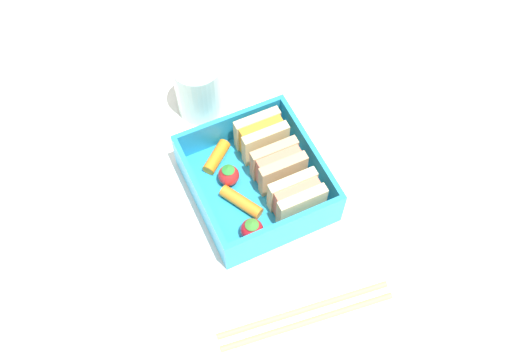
{
  "coord_description": "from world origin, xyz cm",
  "views": [
    {
      "loc": [
        30.51,
        -14.28,
        60.74
      ],
      "look_at": [
        0.0,
        0.0,
        2.7
      ],
      "focal_mm": 40.0,
      "sensor_mm": 36.0,
      "label": 1
    }
  ],
  "objects_px": {
    "folded_napkin": "(107,221)",
    "carrot_stick_left": "(217,157)",
    "chopstick_pair": "(306,315)",
    "drinking_glass": "(199,88)",
    "sandwich_center": "(297,198)",
    "sandwich_center_left": "(278,166)",
    "carrot_stick_far_left": "(241,202)",
    "strawberry_left": "(229,175)",
    "sandwich_left": "(261,136)",
    "strawberry_far_left": "(252,229)"
  },
  "relations": [
    {
      "from": "folded_napkin",
      "to": "carrot_stick_left",
      "type": "bearing_deg",
      "value": 96.29
    },
    {
      "from": "chopstick_pair",
      "to": "drinking_glass",
      "type": "xyz_separation_m",
      "value": [
        -0.31,
        0.0,
        0.04
      ]
    },
    {
      "from": "sandwich_center",
      "to": "folded_napkin",
      "type": "xyz_separation_m",
      "value": [
        -0.08,
        -0.21,
        -0.03
      ]
    },
    {
      "from": "sandwich_center_left",
      "to": "folded_napkin",
      "type": "relative_size",
      "value": 0.42
    },
    {
      "from": "carrot_stick_left",
      "to": "carrot_stick_far_left",
      "type": "height_order",
      "value": "same"
    },
    {
      "from": "carrot_stick_left",
      "to": "chopstick_pair",
      "type": "distance_m",
      "value": 0.22
    },
    {
      "from": "sandwich_center_left",
      "to": "strawberry_left",
      "type": "xyz_separation_m",
      "value": [
        -0.02,
        -0.06,
        -0.01
      ]
    },
    {
      "from": "sandwich_left",
      "to": "drinking_glass",
      "type": "relative_size",
      "value": 0.72
    },
    {
      "from": "sandwich_center",
      "to": "drinking_glass",
      "type": "relative_size",
      "value": 0.72
    },
    {
      "from": "sandwich_left",
      "to": "chopstick_pair",
      "type": "xyz_separation_m",
      "value": [
        0.21,
        -0.05,
        -0.03
      ]
    },
    {
      "from": "folded_napkin",
      "to": "sandwich_center",
      "type": "bearing_deg",
      "value": 67.99
    },
    {
      "from": "sandwich_center_left",
      "to": "chopstick_pair",
      "type": "bearing_deg",
      "value": -15.74
    },
    {
      "from": "carrot_stick_left",
      "to": "folded_napkin",
      "type": "height_order",
      "value": "carrot_stick_left"
    },
    {
      "from": "sandwich_left",
      "to": "carrot_stick_left",
      "type": "relative_size",
      "value": 1.3
    },
    {
      "from": "carrot_stick_left",
      "to": "strawberry_left",
      "type": "distance_m",
      "value": 0.03
    },
    {
      "from": "sandwich_center",
      "to": "strawberry_far_left",
      "type": "relative_size",
      "value": 1.81
    },
    {
      "from": "sandwich_center",
      "to": "strawberry_left",
      "type": "relative_size",
      "value": 1.85
    },
    {
      "from": "folded_napkin",
      "to": "chopstick_pair",
      "type": "bearing_deg",
      "value": 38.64
    },
    {
      "from": "sandwich_left",
      "to": "strawberry_left",
      "type": "bearing_deg",
      "value": -63.77
    },
    {
      "from": "sandwich_center_left",
      "to": "folded_napkin",
      "type": "bearing_deg",
      "value": -99.99
    },
    {
      "from": "carrot_stick_left",
      "to": "drinking_glass",
      "type": "relative_size",
      "value": 0.56
    },
    {
      "from": "strawberry_far_left",
      "to": "drinking_glass",
      "type": "distance_m",
      "value": 0.2
    },
    {
      "from": "sandwich_center_left",
      "to": "carrot_stick_far_left",
      "type": "bearing_deg",
      "value": -73.58
    },
    {
      "from": "sandwich_center",
      "to": "carrot_stick_left",
      "type": "bearing_deg",
      "value": -150.01
    },
    {
      "from": "sandwich_center",
      "to": "strawberry_left",
      "type": "height_order",
      "value": "sandwich_center"
    },
    {
      "from": "sandwich_center_left",
      "to": "carrot_stick_left",
      "type": "bearing_deg",
      "value": -132.49
    },
    {
      "from": "sandwich_center",
      "to": "drinking_glass",
      "type": "distance_m",
      "value": 0.2
    },
    {
      "from": "strawberry_far_left",
      "to": "folded_napkin",
      "type": "xyz_separation_m",
      "value": [
        -0.09,
        -0.15,
        -0.02
      ]
    },
    {
      "from": "sandwich_center",
      "to": "folded_napkin",
      "type": "bearing_deg",
      "value": -112.01
    },
    {
      "from": "strawberry_far_left",
      "to": "chopstick_pair",
      "type": "distance_m",
      "value": 0.11
    },
    {
      "from": "sandwich_left",
      "to": "folded_napkin",
      "type": "distance_m",
      "value": 0.21
    },
    {
      "from": "carrot_stick_far_left",
      "to": "folded_napkin",
      "type": "distance_m",
      "value": 0.16
    },
    {
      "from": "sandwich_center_left",
      "to": "folded_napkin",
      "type": "xyz_separation_m",
      "value": [
        -0.04,
        -0.21,
        -0.03
      ]
    },
    {
      "from": "sandwich_left",
      "to": "strawberry_far_left",
      "type": "relative_size",
      "value": 1.81
    },
    {
      "from": "sandwich_left",
      "to": "folded_napkin",
      "type": "height_order",
      "value": "sandwich_left"
    },
    {
      "from": "strawberry_far_left",
      "to": "chopstick_pair",
      "type": "relative_size",
      "value": 0.16
    },
    {
      "from": "chopstick_pair",
      "to": "folded_napkin",
      "type": "distance_m",
      "value": 0.26
    },
    {
      "from": "sandwich_center_left",
      "to": "drinking_glass",
      "type": "relative_size",
      "value": 0.72
    },
    {
      "from": "strawberry_left",
      "to": "chopstick_pair",
      "type": "xyz_separation_m",
      "value": [
        0.18,
        0.01,
        -0.02
      ]
    },
    {
      "from": "sandwich_center_left",
      "to": "chopstick_pair",
      "type": "distance_m",
      "value": 0.17
    },
    {
      "from": "carrot_stick_far_left",
      "to": "chopstick_pair",
      "type": "bearing_deg",
      "value": 3.77
    },
    {
      "from": "sandwich_left",
      "to": "sandwich_center",
      "type": "distance_m",
      "value": 0.09
    },
    {
      "from": "strawberry_left",
      "to": "folded_napkin",
      "type": "height_order",
      "value": "strawberry_left"
    },
    {
      "from": "sandwich_center_left",
      "to": "strawberry_far_left",
      "type": "bearing_deg",
      "value": -46.92
    },
    {
      "from": "sandwich_center_left",
      "to": "carrot_stick_left",
      "type": "height_order",
      "value": "sandwich_center_left"
    },
    {
      "from": "chopstick_pair",
      "to": "drinking_glass",
      "type": "distance_m",
      "value": 0.31
    },
    {
      "from": "sandwich_left",
      "to": "folded_napkin",
      "type": "relative_size",
      "value": 0.42
    },
    {
      "from": "chopstick_pair",
      "to": "strawberry_left",
      "type": "bearing_deg",
      "value": -177.0
    },
    {
      "from": "carrot_stick_left",
      "to": "strawberry_left",
      "type": "height_order",
      "value": "strawberry_left"
    },
    {
      "from": "sandwich_center_left",
      "to": "chopstick_pair",
      "type": "height_order",
      "value": "sandwich_center_left"
    }
  ]
}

